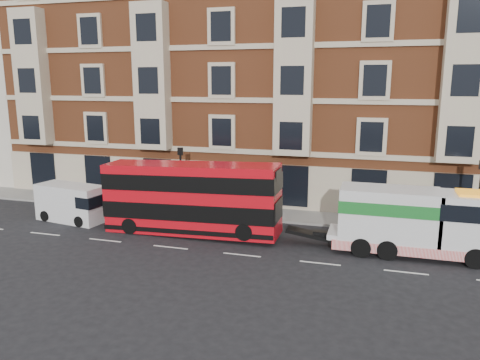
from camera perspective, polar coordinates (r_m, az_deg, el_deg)
name	(u,v)px	position (r m, az deg, el deg)	size (l,w,h in m)	color
ground	(242,255)	(24.36, 0.23, -9.12)	(120.00, 120.00, 0.00)	black
sidewalk	(273,214)	(31.24, 4.05, -4.21)	(90.00, 3.00, 0.15)	slate
victorian_terrace	(302,64)	(37.31, 7.59, 13.87)	(45.00, 12.00, 20.40)	brown
lamp_post_west	(181,175)	(31.21, -7.22, 0.63)	(0.35, 0.15, 4.35)	black
lamp_post_east	(480,193)	(29.26, 27.17, -1.38)	(0.35, 0.15, 4.35)	black
double_decker_bus	(191,197)	(27.12, -5.96, -2.10)	(10.26, 2.35, 4.15)	red
tow_truck	(412,221)	(25.38, 20.25, -4.69)	(8.21, 2.43, 3.42)	silver
box_van	(71,203)	(31.72, -19.90, -2.66)	(4.70, 2.47, 2.32)	silver
pedestrian	(192,197)	(32.22, -5.82, -2.05)	(0.62, 0.40, 1.69)	#1C2B39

